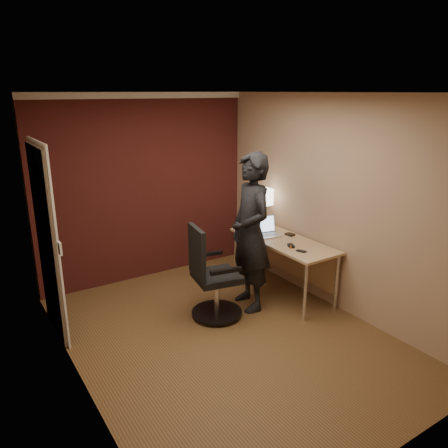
{
  "coord_description": "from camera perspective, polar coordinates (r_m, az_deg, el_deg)",
  "views": [
    {
      "loc": [
        -2.26,
        -3.46,
        2.51
      ],
      "look_at": [
        0.35,
        0.55,
        1.05
      ],
      "focal_mm": 35.0,
      "sensor_mm": 36.0,
      "label": 1
    }
  ],
  "objects": [
    {
      "name": "office_chair",
      "position": [
        4.97,
        -1.71,
        -7.18
      ],
      "size": [
        0.59,
        0.65,
        1.08
      ],
      "color": "black",
      "rests_on": "ground"
    },
    {
      "name": "phone",
      "position": [
        5.14,
        10.07,
        -3.51
      ],
      "size": [
        0.1,
        0.13,
        0.01
      ],
      "primitive_type": "cube",
      "rotation": [
        0.0,
        0.0,
        0.35
      ],
      "color": "black",
      "rests_on": "desk"
    },
    {
      "name": "room",
      "position": [
        5.5,
        -11.16,
        4.67
      ],
      "size": [
        4.0,
        4.0,
        4.0
      ],
      "color": "brown",
      "rests_on": "ground"
    },
    {
      "name": "mouse",
      "position": [
        5.27,
        8.75,
        -2.82
      ],
      "size": [
        0.09,
        0.12,
        0.03
      ],
      "primitive_type": "cube",
      "rotation": [
        0.0,
        0.0,
        -0.38
      ],
      "color": "black",
      "rests_on": "desk"
    },
    {
      "name": "desk_lamp",
      "position": [
        5.89,
        4.98,
        3.51
      ],
      "size": [
        0.22,
        0.22,
        0.54
      ],
      "color": "silver",
      "rests_on": "desk"
    },
    {
      "name": "person",
      "position": [
        5.08,
        3.5,
        -1.14
      ],
      "size": [
        0.56,
        0.75,
        1.87
      ],
      "primitive_type": "imported",
      "rotation": [
        0.0,
        0.0,
        -1.75
      ],
      "color": "black",
      "rests_on": "ground"
    },
    {
      "name": "wallet",
      "position": [
        5.69,
        8.61,
        -1.36
      ],
      "size": [
        0.1,
        0.12,
        0.02
      ],
      "primitive_type": "cube",
      "rotation": [
        0.0,
        0.0,
        0.07
      ],
      "color": "black",
      "rests_on": "desk"
    },
    {
      "name": "desk",
      "position": [
        5.6,
        8.28,
        -3.13
      ],
      "size": [
        0.6,
        1.5,
        0.73
      ],
      "color": "tan",
      "rests_on": "ground"
    },
    {
      "name": "laptop",
      "position": [
        5.66,
        5.42,
        -0.77
      ],
      "size": [
        0.37,
        0.32,
        0.23
      ],
      "color": "silver",
      "rests_on": "desk"
    }
  ]
}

